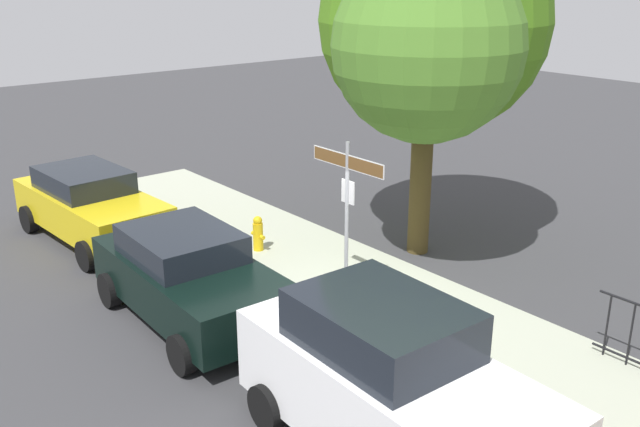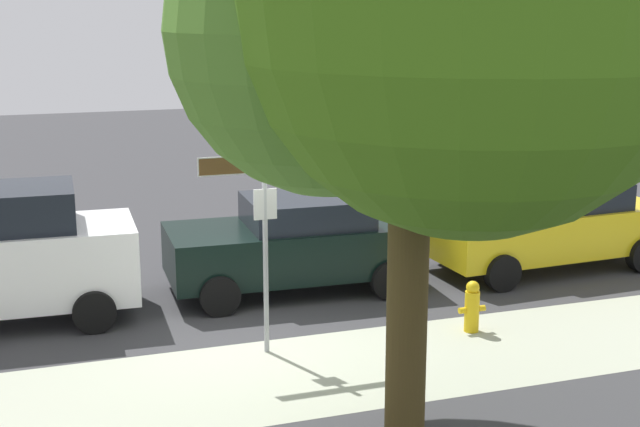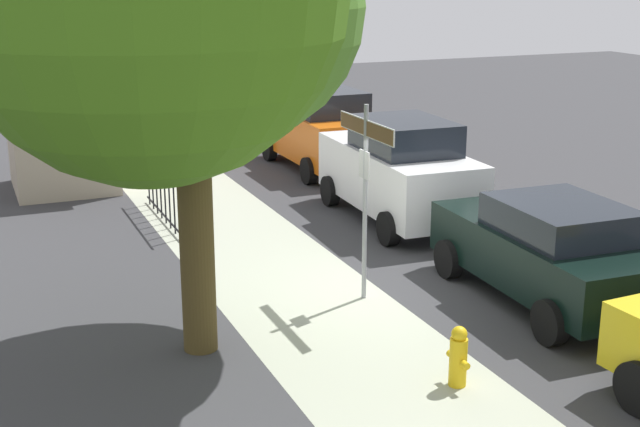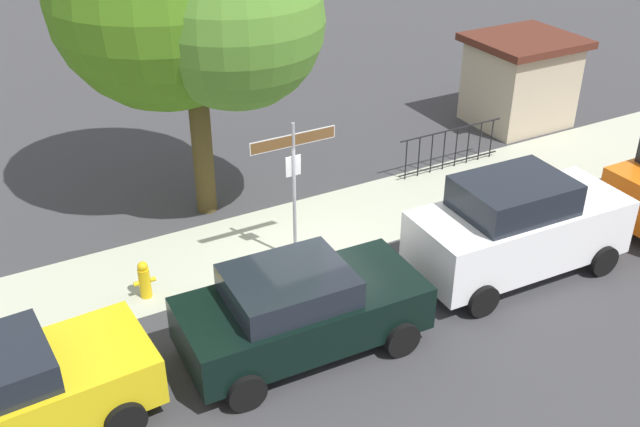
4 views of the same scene
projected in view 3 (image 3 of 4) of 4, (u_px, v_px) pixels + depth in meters
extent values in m
plane|color=#38383A|center=(385.00, 293.00, 13.80)|extent=(60.00, 60.00, 0.00)
cube|color=#AAAF99|center=(265.00, 265.00, 15.09)|extent=(24.00, 2.60, 0.00)
cylinder|color=#9EA0A5|center=(365.00, 204.00, 13.19)|extent=(0.07, 0.07, 3.02)
cube|color=brown|center=(366.00, 128.00, 12.87)|extent=(1.76, 0.02, 0.22)
cube|color=white|center=(366.00, 128.00, 12.87)|extent=(1.79, 0.02, 0.25)
cube|color=silver|center=(364.00, 165.00, 13.01)|extent=(0.32, 0.02, 0.42)
cylinder|color=#493C1C|center=(197.00, 239.00, 11.39)|extent=(0.45, 0.45, 3.11)
sphere|color=#4D812A|center=(229.00, 6.00, 11.44)|extent=(3.59, 3.59, 3.59)
cylinder|color=black|center=(640.00, 388.00, 10.03)|extent=(0.65, 0.25, 0.64)
cube|color=black|center=(548.00, 255.00, 13.33)|extent=(4.22, 1.97, 0.81)
cube|color=black|center=(561.00, 219.00, 12.93)|extent=(2.05, 1.67, 0.48)
cylinder|color=black|center=(449.00, 259.00, 14.40)|extent=(0.65, 0.24, 0.64)
cylinder|color=black|center=(543.00, 247.00, 15.02)|extent=(0.65, 0.24, 0.64)
cylinder|color=black|center=(550.00, 322.00, 11.86)|extent=(0.65, 0.24, 0.64)
cube|color=white|center=(398.00, 176.00, 17.52)|extent=(4.40, 1.91, 1.15)
cube|color=black|center=(405.00, 135.00, 17.04)|extent=(2.14, 1.62, 0.62)
cylinder|color=black|center=(330.00, 191.00, 18.70)|extent=(0.65, 0.24, 0.64)
cylinder|color=black|center=(404.00, 184.00, 19.30)|extent=(0.65, 0.24, 0.64)
cylinder|color=black|center=(388.00, 228.00, 16.05)|extent=(0.65, 0.24, 0.64)
cylinder|color=black|center=(472.00, 219.00, 16.64)|extent=(0.65, 0.24, 0.64)
cube|color=orange|center=(322.00, 134.00, 21.91)|extent=(4.08, 1.81, 1.10)
cube|color=black|center=(325.00, 102.00, 21.46)|extent=(1.96, 1.59, 0.60)
cylinder|color=black|center=(269.00, 148.00, 22.96)|extent=(0.64, 0.22, 0.64)
cylinder|color=black|center=(333.00, 143.00, 23.63)|extent=(0.64, 0.22, 0.64)
cylinder|color=black|center=(309.00, 171.00, 20.50)|extent=(0.64, 0.22, 0.64)
cylinder|color=black|center=(378.00, 164.00, 21.17)|extent=(0.64, 0.22, 0.64)
cube|color=red|center=(254.00, 113.00, 26.16)|extent=(4.48, 2.20, 0.74)
cube|color=black|center=(257.00, 94.00, 25.77)|extent=(2.20, 1.82, 0.45)
cylinder|color=black|center=(208.00, 120.00, 27.12)|extent=(0.65, 0.26, 0.64)
cylinder|color=black|center=(264.00, 115.00, 27.94)|extent=(0.65, 0.26, 0.64)
cylinder|color=black|center=(244.00, 136.00, 24.58)|extent=(0.65, 0.26, 0.64)
cylinder|color=black|center=(305.00, 131.00, 25.40)|extent=(0.65, 0.26, 0.64)
cylinder|color=black|center=(162.00, 170.00, 17.37)|extent=(3.07, 0.04, 0.04)
cylinder|color=black|center=(164.00, 215.00, 17.63)|extent=(3.07, 0.04, 0.04)
cylinder|color=black|center=(179.00, 213.00, 16.32)|extent=(0.03, 0.03, 1.05)
cylinder|color=black|center=(174.00, 207.00, 16.67)|extent=(0.03, 0.03, 1.05)
cylinder|color=black|center=(170.00, 203.00, 17.01)|extent=(0.03, 0.03, 1.05)
cylinder|color=black|center=(165.00, 198.00, 17.35)|extent=(0.03, 0.03, 1.05)
cylinder|color=black|center=(161.00, 193.00, 17.69)|extent=(0.03, 0.03, 1.05)
cylinder|color=black|center=(156.00, 189.00, 18.03)|extent=(0.03, 0.03, 1.05)
cylinder|color=black|center=(152.00, 185.00, 18.37)|extent=(0.03, 0.03, 1.05)
cylinder|color=black|center=(149.00, 181.00, 18.71)|extent=(0.03, 0.03, 1.05)
cube|color=tan|center=(61.00, 139.00, 19.92)|extent=(2.50, 2.20, 2.31)
cube|color=#4C2319|center=(56.00, 83.00, 19.57)|extent=(2.86, 2.56, 0.20)
cylinder|color=yellow|center=(458.00, 362.00, 10.70)|extent=(0.22, 0.22, 0.62)
sphere|color=yellow|center=(459.00, 334.00, 10.60)|extent=(0.20, 0.20, 0.20)
cylinder|color=yellow|center=(465.00, 365.00, 10.55)|extent=(0.10, 0.09, 0.09)
cylinder|color=yellow|center=(451.00, 355.00, 10.84)|extent=(0.10, 0.09, 0.09)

